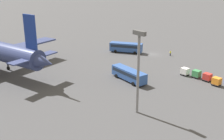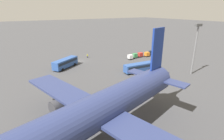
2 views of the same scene
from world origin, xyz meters
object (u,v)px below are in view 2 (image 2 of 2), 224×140
at_px(shuttle_bus_near, 65,62).
at_px(cargo_cart_white, 130,57).
at_px(baggage_tug, 151,53).
at_px(cargo_cart_green, 135,55).
at_px(worker_person, 87,56).
at_px(cargo_cart_red, 140,55).
at_px(shuttle_bus_far, 139,67).
at_px(cargo_cart_orange, 147,54).
at_px(airplane, 94,113).

bearing_deg(shuttle_bus_near, cargo_cart_white, 139.36).
height_order(baggage_tug, cargo_cart_green, baggage_tug).
bearing_deg(worker_person, cargo_cart_white, 140.74).
relative_size(baggage_tug, cargo_cart_white, 1.20).
relative_size(baggage_tug, worker_person, 1.42).
bearing_deg(cargo_cart_red, worker_person, -28.07).
height_order(cargo_cart_red, cargo_cart_white, same).
height_order(shuttle_bus_far, cargo_cart_orange, shuttle_bus_far).
xyz_separation_m(airplane, baggage_tug, (-48.04, -39.36, -5.50)).
distance_m(cargo_cart_orange, cargo_cart_white, 9.30).
xyz_separation_m(airplane, cargo_cart_red, (-41.30, -38.87, -5.25)).
height_order(airplane, cargo_cart_red, airplane).
bearing_deg(shuttle_bus_far, shuttle_bus_near, -37.08).
xyz_separation_m(cargo_cart_red, cargo_cart_green, (3.10, 0.08, 0.00)).
height_order(airplane, worker_person, airplane).
height_order(baggage_tug, cargo_cart_white, baggage_tug).
distance_m(shuttle_bus_far, baggage_tug, 25.04).
xyz_separation_m(airplane, cargo_cart_orange, (-44.40, -37.97, -5.25)).
bearing_deg(cargo_cart_green, worker_person, -32.28).
xyz_separation_m(shuttle_bus_far, cargo_cart_white, (-6.82, -14.03, -0.62)).
relative_size(airplane, cargo_cart_red, 22.37).
height_order(shuttle_bus_far, cargo_cart_white, shuttle_bus_far).
height_order(worker_person, cargo_cart_orange, cargo_cart_orange).
bearing_deg(cargo_cart_orange, shuttle_bus_near, -5.47).
bearing_deg(cargo_cart_red, cargo_cart_green, 1.55).
relative_size(shuttle_bus_near, cargo_cart_white, 5.25).
bearing_deg(cargo_cart_orange, cargo_cart_white, -0.49).
bearing_deg(cargo_cart_white, shuttle_bus_far, 64.08).
relative_size(shuttle_bus_far, cargo_cart_orange, 5.42).
relative_size(worker_person, cargo_cart_red, 0.84).
bearing_deg(shuttle_bus_far, worker_person, -69.57).
bearing_deg(cargo_cart_white, cargo_cart_orange, 179.51).
xyz_separation_m(shuttle_bus_near, cargo_cart_red, (-33.13, 2.57, -0.79)).
distance_m(airplane, cargo_cart_red, 56.95).
relative_size(shuttle_bus_far, cargo_cart_green, 5.42).
bearing_deg(cargo_cart_green, cargo_cart_red, -178.45).
relative_size(shuttle_bus_far, cargo_cart_red, 5.42).
relative_size(shuttle_bus_far, cargo_cart_white, 5.42).
relative_size(cargo_cart_orange, cargo_cart_red, 1.00).
xyz_separation_m(airplane, cargo_cart_green, (-38.19, -38.79, -5.25)).
bearing_deg(cargo_cart_green, cargo_cart_white, 13.42).
xyz_separation_m(airplane, shuttle_bus_near, (-8.17, -41.44, -4.45)).
distance_m(airplane, shuttle_bus_far, 37.38).
distance_m(shuttle_bus_far, cargo_cart_white, 15.61).
relative_size(shuttle_bus_near, shuttle_bus_far, 0.97).
relative_size(airplane, cargo_cart_orange, 22.37).
xyz_separation_m(worker_person, cargo_cart_red, (-20.75, 11.07, 0.32)).
height_order(shuttle_bus_near, shuttle_bus_far, shuttle_bus_near).
relative_size(cargo_cart_orange, cargo_cart_white, 1.00).
xyz_separation_m(shuttle_bus_near, cargo_cart_green, (-30.03, 2.65, -0.79)).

